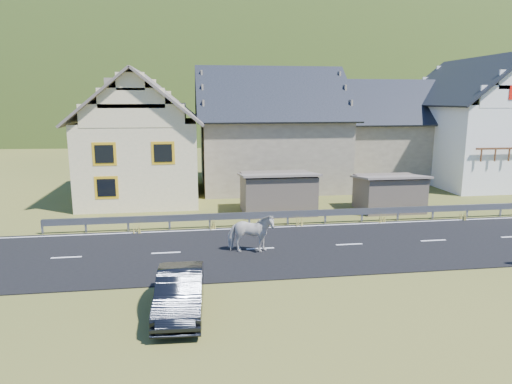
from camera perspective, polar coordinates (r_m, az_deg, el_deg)
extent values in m
plane|color=#3D461B|center=(20.80, 11.56, -6.54)|extent=(160.00, 160.00, 0.00)
cube|color=black|center=(20.79, 11.56, -6.49)|extent=(60.00, 7.00, 0.04)
cube|color=silver|center=(20.79, 11.57, -6.42)|extent=(60.00, 6.60, 0.01)
cube|color=#93969B|center=(24.00, 8.68, -2.57)|extent=(28.00, 0.08, 0.34)
cube|color=#93969B|center=(24.16, -25.16, -4.02)|extent=(0.10, 0.06, 0.70)
cube|color=#93969B|center=(23.64, -20.51, -3.97)|extent=(0.10, 0.06, 0.70)
cube|color=#93969B|center=(23.29, -15.69, -3.89)|extent=(0.10, 0.06, 0.70)
cube|color=#93969B|center=(23.10, -10.76, -3.79)|extent=(0.10, 0.06, 0.70)
cube|color=#93969B|center=(23.09, -5.79, -3.65)|extent=(0.10, 0.06, 0.70)
cube|color=#93969B|center=(23.25, -0.85, -3.48)|extent=(0.10, 0.06, 0.70)
cube|color=#93969B|center=(23.58, 3.98, -3.30)|extent=(0.10, 0.06, 0.70)
cube|color=#93969B|center=(24.07, 8.65, -3.09)|extent=(0.10, 0.06, 0.70)
cube|color=#93969B|center=(24.72, 13.10, -2.88)|extent=(0.10, 0.06, 0.70)
cube|color=#93969B|center=(25.50, 17.30, -2.67)|extent=(0.10, 0.06, 0.70)
cube|color=#93969B|center=(26.42, 21.22, -2.45)|extent=(0.10, 0.06, 0.70)
cube|color=#93969B|center=(27.44, 24.87, -2.24)|extent=(0.10, 0.06, 0.70)
cube|color=#93969B|center=(28.58, 28.24, -2.04)|extent=(0.10, 0.06, 0.70)
cube|color=#66584B|center=(26.08, 2.72, -0.15)|extent=(4.30, 3.30, 2.40)
cube|color=#66584B|center=(27.60, 16.29, -0.17)|extent=(3.80, 2.90, 2.20)
cube|color=#F9E2AE|center=(30.98, -13.98, 3.99)|extent=(7.00, 9.00, 5.00)
cube|color=gold|center=(26.68, -18.43, 4.53)|extent=(1.30, 0.12, 1.30)
cube|color=gold|center=(26.30, -11.54, 4.80)|extent=(1.30, 0.12, 1.30)
cube|color=gold|center=(26.95, -18.18, 0.52)|extent=(1.30, 0.12, 1.30)
cube|color=gray|center=(32.50, -17.64, 11.31)|extent=(0.70, 0.70, 2.40)
cube|color=gray|center=(34.31, 1.70, 5.02)|extent=(10.00, 9.00, 5.00)
cube|color=gray|center=(39.17, 15.81, 5.10)|extent=(9.00, 8.00, 4.60)
cube|color=white|center=(39.38, 25.70, 5.46)|extent=(8.00, 10.00, 6.00)
ellipsoid|color=#2A3A15|center=(200.67, -4.73, 3.87)|extent=(440.00, 280.00, 260.00)
ellipsoid|color=black|center=(137.30, -29.18, 9.89)|extent=(76.00, 50.00, 28.00)
imported|color=beige|center=(19.13, -0.66, -5.17)|extent=(1.19, 2.08, 1.66)
imported|color=black|center=(14.28, -9.49, -12.24)|extent=(1.53, 3.95, 1.28)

